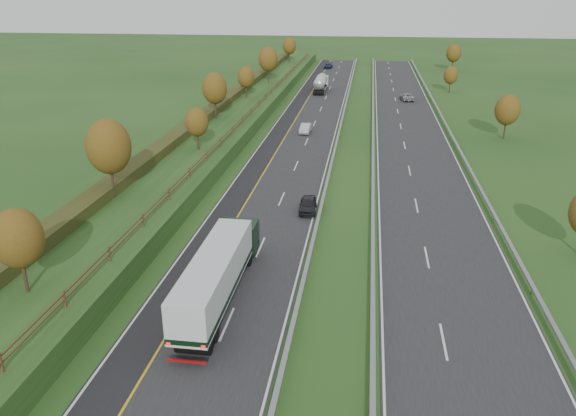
% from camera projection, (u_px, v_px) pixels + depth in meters
% --- Properties ---
extents(ground, '(400.00, 400.00, 0.00)m').
position_uv_depth(ground, '(352.00, 151.00, 76.86)').
color(ground, '#214418').
rests_on(ground, ground).
extents(near_carriageway, '(10.50, 200.00, 0.04)m').
position_uv_depth(near_carriageway, '(299.00, 140.00, 82.51)').
color(near_carriageway, black).
rests_on(near_carriageway, ground).
extents(far_carriageway, '(10.50, 200.00, 0.04)m').
position_uv_depth(far_carriageway, '(413.00, 144.00, 80.35)').
color(far_carriageway, black).
rests_on(far_carriageway, ground).
extents(hard_shoulder, '(3.00, 200.00, 0.04)m').
position_uv_depth(hard_shoulder, '(274.00, 139.00, 83.00)').
color(hard_shoulder, black).
rests_on(hard_shoulder, ground).
extents(lane_markings, '(26.75, 200.00, 0.01)m').
position_uv_depth(lane_markings, '(342.00, 141.00, 81.55)').
color(lane_markings, silver).
rests_on(lane_markings, near_carriageway).
extents(embankment_left, '(12.00, 200.00, 2.00)m').
position_uv_depth(embankment_left, '(213.00, 130.00, 83.85)').
color(embankment_left, '#214418').
rests_on(embankment_left, ground).
extents(hedge_left, '(2.20, 180.00, 1.10)m').
position_uv_depth(hedge_left, '(199.00, 120.00, 83.55)').
color(hedge_left, '#2F3817').
rests_on(hedge_left, embankment_left).
extents(fence_left, '(0.12, 189.06, 1.20)m').
position_uv_depth(fence_left, '(241.00, 121.00, 82.26)').
color(fence_left, '#422B19').
rests_on(fence_left, embankment_left).
extents(median_barrier_near, '(0.32, 200.00, 0.71)m').
position_uv_depth(median_barrier_near, '(338.00, 137.00, 81.55)').
color(median_barrier_near, gray).
rests_on(median_barrier_near, ground).
extents(median_barrier_far, '(0.32, 200.00, 0.71)m').
position_uv_depth(median_barrier_far, '(373.00, 138.00, 80.88)').
color(median_barrier_far, gray).
rests_on(median_barrier_far, ground).
extents(outer_barrier_far, '(0.32, 200.00, 0.71)m').
position_uv_depth(outer_barrier_far, '(455.00, 141.00, 79.38)').
color(outer_barrier_far, gray).
rests_on(outer_barrier_far, ground).
extents(trees_left, '(6.64, 164.30, 7.66)m').
position_uv_depth(trees_left, '(207.00, 99.00, 78.74)').
color(trees_left, '#2D2116').
rests_on(trees_left, embankment_left).
extents(trees_far, '(8.45, 118.60, 7.12)m').
position_uv_depth(trees_far, '(478.00, 84.00, 104.01)').
color(trees_far, '#2D2116').
rests_on(trees_far, ground).
extents(box_lorry, '(2.58, 16.28, 4.06)m').
position_uv_depth(box_lorry, '(219.00, 272.00, 39.15)').
color(box_lorry, black).
rests_on(box_lorry, near_carriageway).
extents(road_tanker, '(2.40, 11.22, 3.46)m').
position_uv_depth(road_tanker, '(321.00, 83.00, 120.90)').
color(road_tanker, silver).
rests_on(road_tanker, near_carriageway).
extents(car_dark_near, '(1.87, 4.23, 1.41)m').
position_uv_depth(car_dark_near, '(308.00, 205.00, 55.73)').
color(car_dark_near, black).
rests_on(car_dark_near, near_carriageway).
extents(car_silver_mid, '(1.65, 4.32, 1.40)m').
position_uv_depth(car_silver_mid, '(306.00, 128.00, 86.32)').
color(car_silver_mid, '#BAB9BE').
rests_on(car_silver_mid, near_carriageway).
extents(car_small_far, '(2.32, 4.86, 1.37)m').
position_uv_depth(car_small_far, '(328.00, 66.00, 156.52)').
color(car_small_far, '#141F3F').
rests_on(car_small_far, near_carriageway).
extents(car_oncoming, '(2.88, 5.23, 1.39)m').
position_uv_depth(car_oncoming, '(407.00, 97.00, 111.46)').
color(car_oncoming, '#99999D').
rests_on(car_oncoming, far_carriageway).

